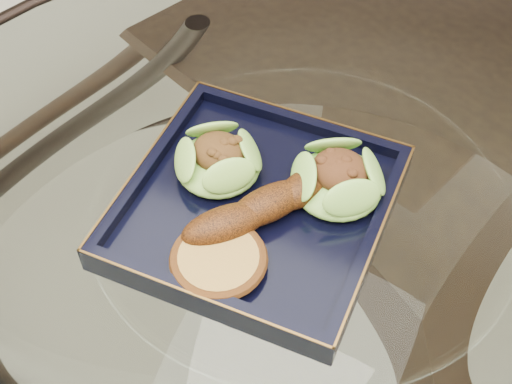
% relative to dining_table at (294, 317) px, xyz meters
% --- Properties ---
extents(dining_table, '(1.13, 1.13, 0.77)m').
position_rel_dining_table_xyz_m(dining_table, '(0.00, 0.00, 0.00)').
color(dining_table, white).
rests_on(dining_table, ground).
extents(dining_chair, '(0.58, 0.58, 1.04)m').
position_rel_dining_table_xyz_m(dining_chair, '(-0.05, 0.51, -0.02)').
color(dining_chair, '#311E10').
rests_on(dining_chair, ground).
extents(navy_plate, '(0.28, 0.28, 0.02)m').
position_rel_dining_table_xyz_m(navy_plate, '(-0.06, 0.01, 0.17)').
color(navy_plate, black).
rests_on(navy_plate, dining_table).
extents(lettuce_wrap_left, '(0.12, 0.12, 0.03)m').
position_rel_dining_table_xyz_m(lettuce_wrap_left, '(-0.11, 0.03, 0.20)').
color(lettuce_wrap_left, '#5A9E2D').
rests_on(lettuce_wrap_left, navy_plate).
extents(lettuce_wrap_right, '(0.12, 0.12, 0.04)m').
position_rel_dining_table_xyz_m(lettuce_wrap_right, '(0.01, 0.06, 0.20)').
color(lettuce_wrap_right, '#5BAC32').
rests_on(lettuce_wrap_right, navy_plate).
extents(roasted_plantain, '(0.14, 0.18, 0.04)m').
position_rel_dining_table_xyz_m(roasted_plantain, '(-0.04, 0.00, 0.20)').
color(roasted_plantain, '#572709').
rests_on(roasted_plantain, navy_plate).
extents(crumb_patty, '(0.11, 0.11, 0.02)m').
position_rel_dining_table_xyz_m(crumb_patty, '(-0.06, -0.08, 0.19)').
color(crumb_patty, '#BE933F').
rests_on(crumb_patty, navy_plate).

